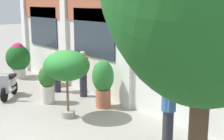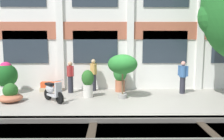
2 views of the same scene
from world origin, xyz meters
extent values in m
plane|color=#9E998E|center=(0.00, 0.00, 0.00)|extent=(80.00, 80.00, 0.00)
cube|color=#AD5B42|center=(0.00, 2.91, 3.10)|extent=(14.64, 0.06, 0.90)
cube|color=#28333D|center=(-5.49, 2.90, 2.25)|extent=(2.34, 0.04, 1.70)
cube|color=#28333D|center=(-1.83, 2.90, 2.25)|extent=(2.34, 0.04, 1.70)
cube|color=#28333D|center=(1.83, 2.90, 2.25)|extent=(2.34, 0.04, 1.70)
cylinder|color=brown|center=(4.32, 0.41, 1.39)|extent=(0.30, 0.30, 2.78)
cylinder|color=beige|center=(-2.07, 1.19, 0.29)|extent=(0.45, 0.45, 0.58)
ellipsoid|color=#286023|center=(-2.07, 1.19, 0.89)|extent=(0.56, 0.56, 0.73)
cylinder|color=beige|center=(-6.13, 1.94, 0.21)|extent=(0.60, 0.60, 0.41)
ellipsoid|color=#19561E|center=(-6.13, 1.94, 0.90)|extent=(1.06, 1.06, 1.15)
sphere|color=#DB2866|center=(-6.13, 1.94, 1.27)|extent=(0.58, 0.58, 0.58)
cylinder|color=gray|center=(-0.50, 0.99, 0.09)|extent=(0.40, 0.40, 0.19)
cylinder|color=brown|center=(-0.50, 0.99, 0.78)|extent=(0.07, 0.07, 1.18)
ellipsoid|color=#236B28|center=(-0.50, 0.99, 1.54)|extent=(1.32, 1.32, 0.87)
cube|color=tan|center=(-4.10, 2.40, 0.10)|extent=(1.08, 0.43, 0.21)
cube|color=#E04C23|center=(-4.10, 2.40, 0.35)|extent=(0.96, 0.35, 0.28)
cylinder|color=#B76647|center=(-0.55, 2.34, 0.29)|extent=(0.49, 0.49, 0.58)
ellipsoid|color=#2D7A33|center=(-0.55, 2.34, 1.02)|extent=(0.69, 0.69, 1.02)
cylinder|color=black|center=(-3.13, 0.11, 0.24)|extent=(0.41, 0.40, 0.48)
cylinder|color=black|center=(-3.78, 0.73, 0.24)|extent=(0.41, 0.40, 0.48)
cube|color=#B2B2B7|center=(-3.46, 0.43, 0.28)|extent=(0.66, 0.64, 0.08)
ellipsoid|color=#B2B2B7|center=(-3.65, 0.61, 0.52)|extent=(0.58, 0.57, 0.36)
cube|color=black|center=(-3.65, 0.61, 0.72)|extent=(0.47, 0.46, 0.10)
cube|color=#B2B2B7|center=(-3.19, 0.17, 0.58)|extent=(0.28, 0.29, 0.60)
cylinder|color=#B7B7BF|center=(-3.17, 0.15, 0.96)|extent=(0.37, 0.38, 0.03)
cylinder|color=#282833|center=(-1.91, 2.52, 0.43)|extent=(0.26, 0.26, 0.86)
cylinder|color=tan|center=(-1.91, 2.52, 1.14)|extent=(0.34, 0.34, 0.56)
sphere|color=tan|center=(-1.91, 2.52, 1.53)|extent=(0.22, 0.22, 0.22)
cylinder|color=tan|center=(-1.97, 2.73, 1.17)|extent=(0.09, 0.09, 0.50)
cylinder|color=tan|center=(-1.86, 2.30, 1.17)|extent=(0.09, 0.09, 0.50)
cylinder|color=#282833|center=(2.50, 1.88, 0.41)|extent=(0.26, 0.26, 0.82)
cylinder|color=#33598C|center=(2.50, 1.88, 1.09)|extent=(0.34, 0.34, 0.55)
sphere|color=#D89085|center=(2.50, 1.88, 1.48)|extent=(0.22, 0.22, 0.22)
cylinder|color=#33598C|center=(2.34, 2.04, 1.12)|extent=(0.09, 0.09, 0.50)
cylinder|color=#33598C|center=(2.66, 1.73, 1.12)|extent=(0.09, 0.09, 0.50)
cylinder|color=#282833|center=(-3.03, 2.10, 0.42)|extent=(0.26, 0.26, 0.84)
cylinder|color=maroon|center=(-3.03, 2.10, 1.09)|extent=(0.34, 0.34, 0.50)
sphere|color=tan|center=(-3.03, 2.10, 1.45)|extent=(0.22, 0.22, 0.22)
cylinder|color=maroon|center=(-3.18, 2.26, 1.11)|extent=(0.09, 0.09, 0.45)
cylinder|color=maroon|center=(-2.88, 1.94, 1.11)|extent=(0.09, 0.09, 0.45)
camera|label=1|loc=(6.96, -3.56, 3.30)|focal=50.00mm
camera|label=2|loc=(-1.06, -8.61, 2.52)|focal=35.00mm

